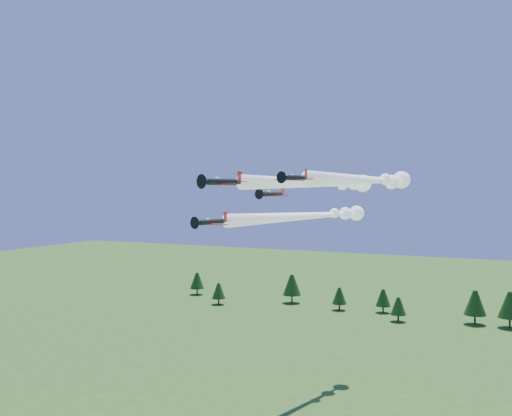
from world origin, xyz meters
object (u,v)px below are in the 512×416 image
at_px(plane_lead, 320,183).
at_px(plane_right, 369,180).
at_px(plane_left, 310,216).
at_px(plane_slot, 272,194).

relative_size(plane_lead, plane_right, 1.05).
distance_m(plane_lead, plane_left, 15.73).
relative_size(plane_left, plane_slot, 7.29).
height_order(plane_right, plane_slot, plane_right).
relative_size(plane_right, plane_slot, 5.81).
xyz_separation_m(plane_lead, plane_left, (-6.65, 12.40, -7.02)).
height_order(plane_left, plane_right, plane_right).
height_order(plane_lead, plane_slot, plane_lead).
height_order(plane_left, plane_slot, plane_slot).
bearing_deg(plane_slot, plane_right, 62.10).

